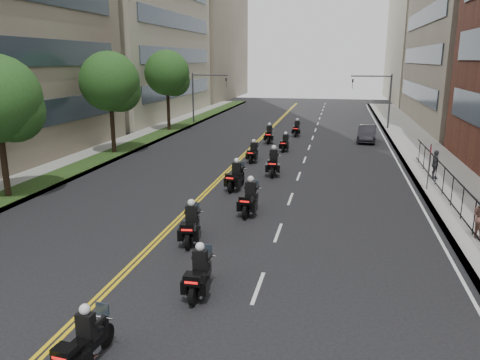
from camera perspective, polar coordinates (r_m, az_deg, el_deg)
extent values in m
cube|color=gray|center=(34.74, 22.52, 1.79)|extent=(4.00, 90.00, 0.15)
cube|color=gray|center=(38.30, -15.46, 3.47)|extent=(4.00, 90.00, 0.15)
cube|color=#1E3513|center=(37.92, -14.39, 3.58)|extent=(2.00, 90.00, 0.04)
cube|color=#333F4C|center=(57.14, 20.75, 10.02)|extent=(0.12, 24.08, 1.80)
cube|color=#333F4C|center=(57.03, 21.12, 14.02)|extent=(0.12, 24.08, 1.80)
cube|color=#333F4C|center=(57.20, 21.50, 18.01)|extent=(0.12, 24.08, 1.80)
cube|color=#ABA48A|center=(88.07, 23.46, 17.24)|extent=(15.00, 28.00, 26.00)
cube|color=#333F4C|center=(32.13, -25.51, 6.75)|extent=(0.12, 25.80, 1.80)
cube|color=#333F4C|center=(31.93, -26.31, 13.85)|extent=(0.12, 25.80, 1.80)
cube|color=#333F4C|center=(59.72, -7.22, 10.98)|extent=(0.12, 24.08, 1.80)
cube|color=#333F4C|center=(59.62, -7.35, 14.82)|extent=(0.12, 24.08, 1.80)
cube|color=#333F4C|center=(59.78, -7.48, 18.65)|extent=(0.12, 24.08, 1.80)
cube|color=#776457|center=(90.83, -6.04, 18.18)|extent=(16.00, 28.00, 26.00)
cube|color=black|center=(21.83, 26.24, -1.51)|extent=(0.05, 28.00, 0.05)
cube|color=black|center=(22.19, 25.87, -4.74)|extent=(0.05, 28.00, 0.05)
cylinder|color=#311F15|center=(26.71, -26.92, 2.91)|extent=(0.32, 0.32, 4.83)
sphere|color=#20521B|center=(26.37, -25.87, 7.47)|extent=(3.08, 3.08, 3.08)
cylinder|color=#311F15|center=(36.68, -15.31, 6.94)|extent=(0.32, 0.32, 5.11)
sphere|color=#20521B|center=(36.43, -15.62, 11.50)|extent=(4.40, 4.40, 4.40)
sphere|color=#20521B|center=(36.56, -14.40, 10.43)|extent=(3.08, 3.08, 3.08)
cylinder|color=#311F15|center=(47.59, -8.75, 9.08)|extent=(0.32, 0.32, 5.39)
sphere|color=#20521B|center=(47.41, -8.89, 12.79)|extent=(4.40, 4.40, 4.40)
sphere|color=#20521B|center=(47.61, -7.99, 11.90)|extent=(3.08, 3.08, 3.08)
cylinder|color=#3F3F44|center=(50.82, 17.78, 9.02)|extent=(0.18, 0.18, 5.60)
cylinder|color=#3F3F44|center=(50.50, 15.70, 12.10)|extent=(4.00, 0.14, 0.14)
imported|color=black|center=(50.46, 13.56, 11.32)|extent=(0.16, 0.20, 1.00)
cylinder|color=#3F3F44|center=(53.01, -5.75, 9.83)|extent=(0.18, 0.18, 5.60)
cylinder|color=#3F3F44|center=(52.30, -3.68, 12.66)|extent=(4.00, 0.14, 0.14)
imported|color=black|center=(51.88, -1.70, 11.78)|extent=(0.16, 0.20, 1.00)
cylinder|color=black|center=(12.86, -16.12, -17.76)|extent=(0.20, 0.64, 0.63)
cube|color=black|center=(12.22, -18.23, -18.35)|extent=(0.52, 1.29, 0.37)
cube|color=silver|center=(12.36, -18.02, -19.09)|extent=(0.40, 0.55, 0.28)
cube|color=black|center=(11.61, -20.58, -19.14)|extent=(0.52, 0.44, 0.30)
cube|color=red|center=(11.50, -21.20, -19.68)|extent=(0.37, 0.07, 0.07)
cube|color=black|center=(12.01, -18.28, -16.38)|extent=(0.43, 0.30, 0.58)
sphere|color=silver|center=(11.82, -18.41, -14.73)|extent=(0.27, 0.27, 0.27)
cylinder|color=black|center=(14.25, -5.71, -13.74)|extent=(0.16, 0.67, 0.67)
cylinder|color=black|center=(15.59, -4.11, -11.08)|extent=(0.16, 0.67, 0.67)
cube|color=black|center=(14.79, -4.89, -11.41)|extent=(0.45, 1.33, 0.39)
cube|color=silver|center=(14.93, -4.82, -12.10)|extent=(0.39, 0.55, 0.29)
cube|color=black|center=(14.01, -5.76, -11.91)|extent=(0.52, 0.43, 0.31)
cube|color=red|center=(13.84, -5.99, -12.35)|extent=(0.39, 0.04, 0.07)
cube|color=black|center=(14.63, -4.88, -9.60)|extent=(0.44, 0.29, 0.61)
sphere|color=silver|center=(14.47, -4.91, -8.09)|extent=(0.28, 0.28, 0.28)
cylinder|color=black|center=(18.07, -6.34, -7.37)|extent=(0.24, 0.72, 0.70)
cylinder|color=black|center=(19.59, -5.50, -5.58)|extent=(0.24, 0.72, 0.70)
cube|color=black|center=(18.73, -5.93, -5.61)|extent=(0.62, 1.44, 0.41)
cube|color=silver|center=(18.86, -5.88, -6.24)|extent=(0.47, 0.62, 0.31)
cube|color=black|center=(17.88, -6.39, -5.77)|extent=(0.59, 0.50, 0.33)
cube|color=red|center=(17.69, -6.51, -6.08)|extent=(0.41, 0.09, 0.07)
cube|color=black|center=(18.61, -5.94, -4.06)|extent=(0.49, 0.35, 0.64)
sphere|color=silver|center=(18.48, -5.97, -2.77)|extent=(0.30, 0.30, 0.30)
cylinder|color=black|center=(21.25, 0.70, -3.85)|extent=(0.19, 0.74, 0.73)
cylinder|color=black|center=(22.84, 1.76, -2.54)|extent=(0.19, 0.74, 0.73)
cube|color=black|center=(21.96, 1.26, -2.43)|extent=(0.53, 1.47, 0.43)
cube|color=silver|center=(22.08, 1.29, -3.00)|extent=(0.44, 0.61, 0.32)
cube|color=black|center=(21.09, 0.71, -2.41)|extent=(0.58, 0.48, 0.34)
cube|color=red|center=(20.88, 0.55, -2.64)|extent=(0.43, 0.06, 0.08)
cube|color=black|center=(21.86, 1.30, -1.04)|extent=(0.49, 0.33, 0.66)
sphere|color=silver|center=(21.75, 1.31, 0.11)|extent=(0.31, 0.31, 0.31)
cylinder|color=black|center=(25.38, -1.10, -0.81)|extent=(0.24, 0.73, 0.71)
cylinder|color=black|center=(26.91, 0.16, 0.08)|extent=(0.24, 0.73, 0.71)
cube|color=black|center=(26.07, -0.45, 0.28)|extent=(0.63, 1.46, 0.42)
cube|color=silver|center=(26.18, -0.41, -0.21)|extent=(0.47, 0.63, 0.31)
cube|color=black|center=(25.24, -1.11, 0.39)|extent=(0.60, 0.51, 0.34)
cube|color=red|center=(25.05, -1.29, 0.23)|extent=(0.42, 0.09, 0.07)
cube|color=black|center=(25.99, -0.42, 1.42)|extent=(0.50, 0.35, 0.65)
sphere|color=silver|center=(25.91, -0.41, 2.38)|extent=(0.30, 0.30, 0.30)
cylinder|color=black|center=(28.63, 3.97, 0.98)|extent=(0.21, 0.77, 0.76)
cylinder|color=black|center=(30.37, 4.20, 1.76)|extent=(0.21, 0.77, 0.76)
cube|color=black|center=(29.43, 4.10, 1.98)|extent=(0.58, 1.54, 0.45)
cube|color=silver|center=(29.54, 4.10, 1.51)|extent=(0.47, 0.64, 0.33)
cube|color=black|center=(28.50, 3.99, 2.12)|extent=(0.61, 0.51, 0.36)
cube|color=red|center=(28.28, 3.96, 1.97)|extent=(0.45, 0.07, 0.08)
cube|color=black|center=(29.37, 4.13, 3.06)|extent=(0.51, 0.35, 0.69)
sphere|color=silver|center=(29.29, 4.15, 3.97)|extent=(0.32, 0.32, 0.32)
cylinder|color=black|center=(32.51, 1.33, 2.55)|extent=(0.17, 0.66, 0.65)
cylinder|color=black|center=(33.96, 1.95, 3.06)|extent=(0.17, 0.66, 0.65)
cube|color=black|center=(33.18, 1.65, 3.26)|extent=(0.47, 1.31, 0.38)
cube|color=silver|center=(33.27, 1.67, 2.91)|extent=(0.39, 0.55, 0.29)
cube|color=black|center=(32.41, 1.34, 3.40)|extent=(0.52, 0.43, 0.31)
cube|color=red|center=(32.22, 1.25, 3.31)|extent=(0.38, 0.05, 0.07)
cube|color=black|center=(33.14, 1.68, 4.09)|extent=(0.43, 0.29, 0.59)
sphere|color=silver|center=(33.07, 1.69, 4.77)|extent=(0.28, 0.28, 0.28)
cylinder|color=black|center=(36.63, 5.30, 3.83)|extent=(0.18, 0.63, 0.62)
cylinder|color=black|center=(38.03, 5.76, 4.21)|extent=(0.18, 0.63, 0.62)
cube|color=black|center=(37.29, 5.54, 4.41)|extent=(0.49, 1.26, 0.36)
cube|color=silver|center=(37.37, 5.55, 4.10)|extent=(0.39, 0.53, 0.27)
cube|color=black|center=(36.55, 5.32, 4.55)|extent=(0.50, 0.42, 0.29)
cube|color=red|center=(36.37, 5.26, 4.48)|extent=(0.36, 0.06, 0.06)
cube|color=black|center=(37.25, 5.58, 5.10)|extent=(0.42, 0.29, 0.56)
sphere|color=silver|center=(37.20, 5.59, 5.69)|extent=(0.26, 0.26, 0.26)
cylinder|color=black|center=(40.13, 3.47, 4.86)|extent=(0.18, 0.71, 0.71)
cylinder|color=black|center=(41.76, 3.68, 5.24)|extent=(0.18, 0.71, 0.71)
cube|color=black|center=(40.90, 3.59, 5.45)|extent=(0.51, 1.42, 0.41)
cube|color=silver|center=(40.99, 3.59, 5.14)|extent=(0.43, 0.59, 0.31)
cube|color=black|center=(40.05, 3.48, 5.62)|extent=(0.56, 0.47, 0.33)
cube|color=red|center=(39.84, 3.45, 5.54)|extent=(0.42, 0.05, 0.07)
cube|color=black|center=(40.88, 3.60, 6.18)|extent=(0.47, 0.32, 0.64)
sphere|color=silver|center=(40.82, 3.61, 6.79)|extent=(0.30, 0.30, 0.30)
cylinder|color=black|center=(44.14, 6.80, 5.65)|extent=(0.17, 0.68, 0.67)
cylinder|color=black|center=(45.69, 7.08, 5.94)|extent=(0.17, 0.68, 0.67)
cube|color=black|center=(44.88, 6.95, 6.14)|extent=(0.48, 1.35, 0.40)
cube|color=silver|center=(44.96, 6.95, 5.87)|extent=(0.40, 0.56, 0.30)
cube|color=black|center=(44.07, 6.82, 6.31)|extent=(0.53, 0.44, 0.32)
cube|color=red|center=(43.87, 6.78, 6.24)|extent=(0.40, 0.05, 0.07)
cube|color=black|center=(44.86, 6.98, 6.78)|extent=(0.45, 0.30, 0.61)
sphere|color=silver|center=(44.81, 7.00, 7.31)|extent=(0.29, 0.29, 0.29)
imported|color=black|center=(42.93, 15.24, 5.50)|extent=(1.88, 4.45, 1.43)
imported|color=#42424A|center=(30.03, 22.70, 1.76)|extent=(0.52, 1.05, 1.73)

